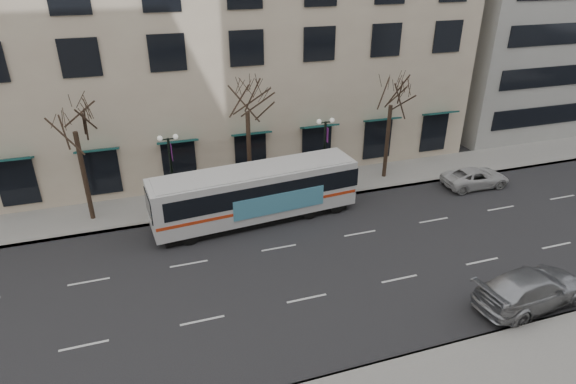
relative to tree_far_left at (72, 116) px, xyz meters
name	(u,v)px	position (x,y,z in m)	size (l,w,h in m)	color
ground	(292,271)	(10.00, -8.80, -6.70)	(160.00, 160.00, 0.00)	black
sidewalk_far	(319,185)	(15.00, 0.20, -6.62)	(80.00, 4.00, 0.15)	gray
tree_far_left	(72,116)	(0.00, 0.00, 0.00)	(3.60, 3.60, 8.34)	black
tree_far_mid	(247,97)	(10.00, 0.00, 0.21)	(3.60, 3.60, 8.55)	black
tree_far_right	(392,91)	(20.00, 0.00, -0.28)	(3.60, 3.60, 8.06)	black
lamp_post_left	(172,170)	(5.01, -0.60, -3.75)	(1.22, 0.45, 5.21)	black
lamp_post_right	(325,151)	(15.01, -0.60, -3.75)	(1.22, 0.45, 5.21)	black
city_bus	(257,192)	(9.68, -3.00, -4.84)	(12.71, 3.84, 3.39)	silver
silver_car	(532,288)	(19.85, -14.62, -5.85)	(2.38, 5.87, 1.70)	#9C9EA4
white_pickup	(475,178)	(25.44, -3.18, -6.04)	(2.18, 4.72, 1.31)	silver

